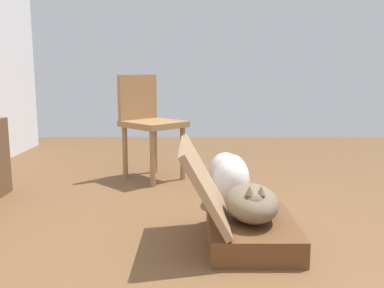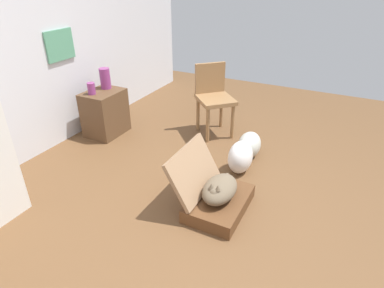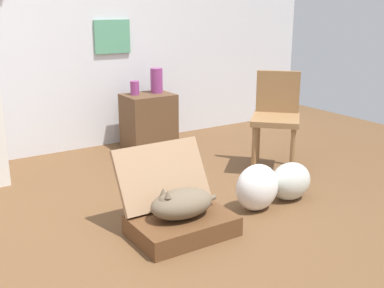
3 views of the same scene
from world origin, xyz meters
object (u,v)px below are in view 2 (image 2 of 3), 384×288
(suitcase_base, at_px, (219,203))
(side_table, at_px, (105,113))
(cat, at_px, (220,189))
(chair, at_px, (214,96))
(plastic_bag_clear, at_px, (249,145))
(vase_tall, at_px, (91,89))
(plastic_bag_white, at_px, (240,157))
(vase_short, at_px, (105,78))

(suitcase_base, bearing_deg, side_table, 68.24)
(cat, bearing_deg, chair, 25.76)
(suitcase_base, height_order, chair, chair)
(plastic_bag_clear, relative_size, vase_tall, 2.49)
(cat, bearing_deg, suitcase_base, -3.87)
(plastic_bag_white, relative_size, vase_short, 1.36)
(plastic_bag_clear, relative_size, chair, 0.40)
(chair, bearing_deg, vase_tall, 167.13)
(cat, bearing_deg, plastic_bag_white, 3.84)
(chair, bearing_deg, plastic_bag_clear, -77.40)
(cat, xyz_separation_m, plastic_bag_clear, (1.03, 0.06, -0.08))
(suitcase_base, relative_size, side_table, 1.15)
(plastic_bag_clear, distance_m, side_table, 1.88)
(vase_tall, relative_size, chair, 0.16)
(plastic_bag_clear, xyz_separation_m, chair, (0.41, 0.63, 0.35))
(vase_tall, bearing_deg, plastic_bag_white, -88.82)
(plastic_bag_clear, relative_size, side_table, 0.61)
(cat, relative_size, chair, 0.58)
(cat, xyz_separation_m, side_table, (0.77, 1.92, 0.06))
(cat, distance_m, plastic_bag_white, 0.69)
(suitcase_base, xyz_separation_m, vase_tall, (0.64, 1.97, 0.58))
(vase_short, bearing_deg, cat, -114.61)
(cat, xyz_separation_m, chair, (1.44, 0.69, 0.28))
(chair, bearing_deg, suitcase_base, -108.98)
(suitcase_base, height_order, side_table, side_table)
(side_table, height_order, chair, chair)
(suitcase_base, bearing_deg, plastic_bag_clear, 3.36)
(suitcase_base, distance_m, vase_short, 2.25)
(suitcase_base, relative_size, vase_short, 2.56)
(plastic_bag_white, distance_m, plastic_bag_clear, 0.35)
(plastic_bag_white, distance_m, vase_tall, 1.98)
(plastic_bag_clear, xyz_separation_m, side_table, (-0.26, 1.86, 0.14))
(plastic_bag_white, relative_size, chair, 0.40)
(cat, height_order, vase_short, vase_short)
(plastic_bag_white, distance_m, chair, 1.05)
(vase_tall, distance_m, chair, 1.51)
(side_table, bearing_deg, cat, -111.89)
(plastic_bag_clear, bearing_deg, vase_short, 94.13)
(side_table, bearing_deg, plastic_bag_white, -92.64)
(chair, bearing_deg, cat, -109.07)
(cat, height_order, plastic_bag_clear, cat)
(vase_short, bearing_deg, side_table, -162.58)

